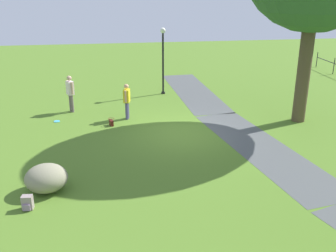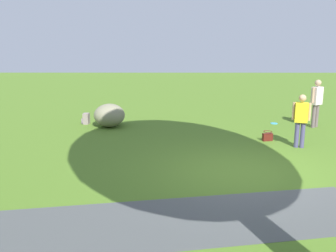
{
  "view_description": "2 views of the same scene",
  "coord_description": "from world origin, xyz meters",
  "px_view_note": "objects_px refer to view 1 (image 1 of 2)",
  "views": [
    {
      "loc": [
        14.47,
        -2.75,
        5.83
      ],
      "look_at": [
        1.89,
        -0.91,
        1.05
      ],
      "focal_mm": 41.97,
      "sensor_mm": 36.0,
      "label": 1
    },
    {
      "loc": [
        1.8,
        8.94,
        3.33
      ],
      "look_at": [
        1.84,
        -1.15,
        0.89
      ],
      "focal_mm": 41.68,
      "sensor_mm": 36.0,
      "label": 2
    }
  ],
  "objects_px": {
    "lawn_boulder": "(46,178)",
    "handbag_on_grass": "(111,122)",
    "lamp_post": "(163,54)",
    "backpack_by_boulder": "(27,203)",
    "man_near_boulder": "(70,91)",
    "frisbee_on_grass": "(57,121)",
    "woman_with_handbag": "(127,99)"
  },
  "relations": [
    {
      "from": "lawn_boulder",
      "to": "handbag_on_grass",
      "type": "xyz_separation_m",
      "value": [
        -5.25,
        1.91,
        -0.27
      ]
    },
    {
      "from": "lawn_boulder",
      "to": "handbag_on_grass",
      "type": "bearing_deg",
      "value": 160.0
    },
    {
      "from": "lamp_post",
      "to": "backpack_by_boulder",
      "type": "distance_m",
      "value": 12.04
    },
    {
      "from": "handbag_on_grass",
      "to": "backpack_by_boulder",
      "type": "height_order",
      "value": "backpack_by_boulder"
    },
    {
      "from": "handbag_on_grass",
      "to": "man_near_boulder",
      "type": "bearing_deg",
      "value": -139.7
    },
    {
      "from": "man_near_boulder",
      "to": "backpack_by_boulder",
      "type": "xyz_separation_m",
      "value": [
        8.3,
        -0.5,
        -0.8
      ]
    },
    {
      "from": "handbag_on_grass",
      "to": "lamp_post",
      "type": "bearing_deg",
      "value": 148.1
    },
    {
      "from": "man_near_boulder",
      "to": "lawn_boulder",
      "type": "bearing_deg",
      "value": -0.85
    },
    {
      "from": "lamp_post",
      "to": "man_near_boulder",
      "type": "height_order",
      "value": "lamp_post"
    },
    {
      "from": "lamp_post",
      "to": "handbag_on_grass",
      "type": "xyz_separation_m",
      "value": [
        4.54,
        -2.82,
        -2.02
      ]
    },
    {
      "from": "lamp_post",
      "to": "frisbee_on_grass",
      "type": "xyz_separation_m",
      "value": [
        3.71,
        -5.17,
        -2.15
      ]
    },
    {
      "from": "handbag_on_grass",
      "to": "frisbee_on_grass",
      "type": "height_order",
      "value": "handbag_on_grass"
    },
    {
      "from": "woman_with_handbag",
      "to": "handbag_on_grass",
      "type": "distance_m",
      "value": 1.29
    },
    {
      "from": "woman_with_handbag",
      "to": "lawn_boulder",
      "type": "bearing_deg",
      "value": -23.64
    },
    {
      "from": "handbag_on_grass",
      "to": "lawn_boulder",
      "type": "bearing_deg",
      "value": -20.0
    },
    {
      "from": "lamp_post",
      "to": "woman_with_handbag",
      "type": "relative_size",
      "value": 2.21
    },
    {
      "from": "man_near_boulder",
      "to": "lamp_post",
      "type": "bearing_deg",
      "value": 117.58
    },
    {
      "from": "lamp_post",
      "to": "lawn_boulder",
      "type": "height_order",
      "value": "lamp_post"
    },
    {
      "from": "woman_with_handbag",
      "to": "man_near_boulder",
      "type": "height_order",
      "value": "man_near_boulder"
    },
    {
      "from": "frisbee_on_grass",
      "to": "lamp_post",
      "type": "bearing_deg",
      "value": 125.64
    },
    {
      "from": "backpack_by_boulder",
      "to": "lawn_boulder",
      "type": "bearing_deg",
      "value": 157.52
    },
    {
      "from": "woman_with_handbag",
      "to": "man_near_boulder",
      "type": "relative_size",
      "value": 0.93
    },
    {
      "from": "woman_with_handbag",
      "to": "backpack_by_boulder",
      "type": "distance_m",
      "value": 7.59
    },
    {
      "from": "lawn_boulder",
      "to": "frisbee_on_grass",
      "type": "relative_size",
      "value": 5.03
    },
    {
      "from": "woman_with_handbag",
      "to": "frisbee_on_grass",
      "type": "height_order",
      "value": "woman_with_handbag"
    },
    {
      "from": "lawn_boulder",
      "to": "man_near_boulder",
      "type": "relative_size",
      "value": 0.78
    },
    {
      "from": "lamp_post",
      "to": "lawn_boulder",
      "type": "xyz_separation_m",
      "value": [
        9.78,
        -4.73,
        -1.75
      ]
    },
    {
      "from": "lawn_boulder",
      "to": "woman_with_handbag",
      "type": "distance_m",
      "value": 6.57
    },
    {
      "from": "lamp_post",
      "to": "backpack_by_boulder",
      "type": "height_order",
      "value": "lamp_post"
    },
    {
      "from": "lamp_post",
      "to": "woman_with_handbag",
      "type": "distance_m",
      "value": 4.51
    },
    {
      "from": "lawn_boulder",
      "to": "woman_with_handbag",
      "type": "bearing_deg",
      "value": 156.36
    },
    {
      "from": "lawn_boulder",
      "to": "backpack_by_boulder",
      "type": "bearing_deg",
      "value": -22.48
    }
  ]
}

